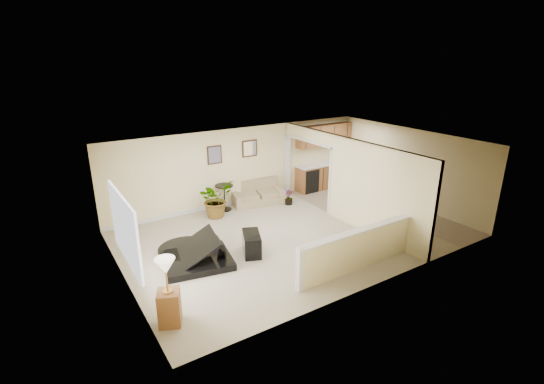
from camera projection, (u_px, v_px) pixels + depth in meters
floor at (294, 234)px, 10.88m from camera, size 9.00×9.00×0.00m
back_wall at (242, 166)px, 12.86m from camera, size 9.00×0.04×2.50m
front_wall at (380, 232)px, 8.08m from camera, size 9.00×0.04×2.50m
left_wall at (119, 229)px, 8.19m from camera, size 0.04×6.00×2.50m
right_wall at (408, 167)px, 12.75m from camera, size 0.04×6.00×2.50m
ceiling at (296, 145)px, 10.06m from camera, size 9.00×6.00×0.04m
kitchen_vinyl at (375, 211)px, 12.48m from camera, size 2.70×6.00×0.01m
interior_partition at (340, 179)px, 11.59m from camera, size 0.18×5.99×2.50m
pony_half_wall at (356, 249)px, 8.92m from camera, size 3.42×0.22×1.00m
left_window at (125, 229)px, 7.73m from camera, size 0.05×2.15×1.45m
wall_art_left at (215, 155)px, 12.19m from camera, size 0.48×0.04×0.58m
wall_mirror at (250, 148)px, 12.81m from camera, size 0.55×0.04×0.55m
kitchen_cabinets at (322, 165)px, 14.39m from camera, size 2.36×0.65×2.33m
piano at (191, 238)px, 9.24m from camera, size 2.05×2.08×1.49m
piano_bench at (252, 244)px, 9.74m from camera, size 0.69×0.90×0.54m
loveseat at (257, 192)px, 13.11m from camera, size 1.89×1.30×0.97m
accent_table at (224, 194)px, 12.39m from camera, size 0.57×0.57×0.83m
palm_plant at (216, 199)px, 11.89m from camera, size 1.26×1.18×1.14m
small_plant at (289, 198)px, 12.98m from camera, size 0.32×0.32×0.48m
lamp_stand at (168, 297)px, 7.08m from camera, size 0.52×0.52×1.34m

